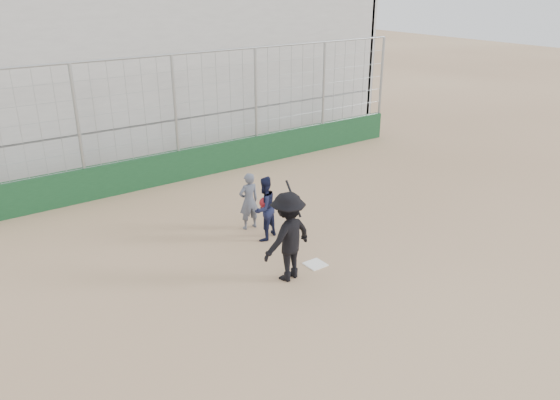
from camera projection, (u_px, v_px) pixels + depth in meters
ground at (315, 265)px, 12.58m from camera, size 90.00×90.00×0.00m
home_plate at (315, 264)px, 12.57m from camera, size 0.44×0.44×0.02m
backstop at (178, 152)px, 17.48m from camera, size 18.10×0.25×4.04m
bleachers at (117, 70)px, 20.46m from camera, size 20.25×6.70×6.98m
batter_at_plate at (288, 237)px, 11.66m from camera, size 1.41×0.97×2.13m
catcher_crouched at (265, 219)px, 13.62m from camera, size 0.99×0.89×1.12m
umpire at (249, 204)px, 14.17m from camera, size 0.58×0.40×1.38m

